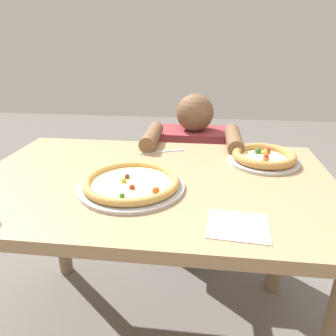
# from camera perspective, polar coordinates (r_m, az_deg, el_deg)

# --- Properties ---
(ground_plane) EXTENTS (8.00, 8.00, 0.00)m
(ground_plane) POSITION_cam_1_polar(r_m,az_deg,el_deg) (1.59, -2.13, -27.23)
(ground_plane) COLOR #66605B
(dining_table) EXTENTS (1.28, 0.82, 0.75)m
(dining_table) POSITION_cam_1_polar(r_m,az_deg,el_deg) (1.18, -2.57, -6.84)
(dining_table) COLOR tan
(dining_table) RESTS_ON ground
(pizza_near) EXTENTS (0.35, 0.35, 0.04)m
(pizza_near) POSITION_cam_1_polar(r_m,az_deg,el_deg) (1.05, -6.60, -2.76)
(pizza_near) COLOR #B7B7BC
(pizza_near) RESTS_ON dining_table
(pizza_far) EXTENTS (0.28, 0.28, 0.04)m
(pizza_far) POSITION_cam_1_polar(r_m,az_deg,el_deg) (1.31, 16.87, 1.86)
(pizza_far) COLOR #B7B7BC
(pizza_far) RESTS_ON dining_table
(paper_napkin) EXTENTS (0.17, 0.16, 0.00)m
(paper_napkin) POSITION_cam_1_polar(r_m,az_deg,el_deg) (0.87, 12.55, -10.13)
(paper_napkin) COLOR white
(paper_napkin) RESTS_ON dining_table
(fork) EXTENTS (0.19, 0.10, 0.00)m
(fork) POSITION_cam_1_polar(r_m,az_deg,el_deg) (1.38, -0.68, 3.02)
(fork) COLOR silver
(fork) RESTS_ON dining_table
(diner_seated) EXTENTS (0.44, 0.54, 0.95)m
(diner_seated) POSITION_cam_1_polar(r_m,az_deg,el_deg) (1.81, 4.40, -3.73)
(diner_seated) COLOR #333847
(diner_seated) RESTS_ON ground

